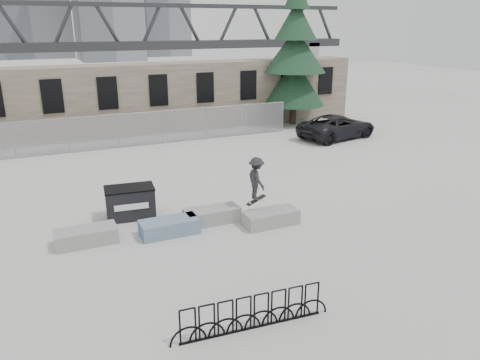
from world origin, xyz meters
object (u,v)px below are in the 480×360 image
object	(u,v)px
suv	(337,126)
skateboarder	(256,179)
planter_center_left	(169,226)
bike_rack	(253,313)
planter_far_left	(86,236)
planter_offset	(271,217)
dumpster	(130,202)
spruce_tree	(295,56)
planter_center_right	(212,215)

from	to	relation	value
suv	skateboarder	xyz separation A→B (m)	(-10.58, -9.76, 0.87)
planter_center_left	bike_rack	bearing A→B (deg)	-87.08
planter_far_left	planter_center_left	size ratio (longest dim) A/B	1.00
planter_offset	skateboarder	world-z (taller)	skateboarder
planter_offset	skateboarder	size ratio (longest dim) A/B	1.13
planter_center_left	planter_far_left	bearing A→B (deg)	171.26
planter_center_left	bike_rack	distance (m)	5.99
dumpster	bike_rack	world-z (taller)	dumpster
planter_center_left	spruce_tree	size ratio (longest dim) A/B	0.17
planter_offset	suv	bearing A→B (deg)	45.15
planter_center_right	spruce_tree	distance (m)	19.20
dumpster	spruce_tree	world-z (taller)	spruce_tree
suv	spruce_tree	bearing A→B (deg)	-8.93
planter_far_left	bike_rack	bearing A→B (deg)	-64.68
planter_center_right	planter_offset	world-z (taller)	same
bike_rack	dumpster	bearing A→B (deg)	98.51
planter_far_left	planter_offset	xyz separation A→B (m)	(6.31, -1.14, 0.00)
dumpster	skateboarder	distance (m)	4.83
spruce_tree	dumpster	bearing A→B (deg)	-138.85
dumpster	spruce_tree	size ratio (longest dim) A/B	0.17
bike_rack	suv	world-z (taller)	suv
dumpster	planter_center_left	bearing A→B (deg)	-59.96
planter_offset	dumpster	distance (m)	5.29
planter_center_left	spruce_tree	bearing A→B (deg)	47.28
dumpster	bike_rack	bearing A→B (deg)	-75.00
planter_far_left	planter_offset	size ratio (longest dim) A/B	1.00
planter_far_left	suv	distance (m)	18.96
skateboarder	dumpster	bearing A→B (deg)	62.75
planter_center_left	skateboarder	bearing A→B (deg)	-2.68
planter_far_left	skateboarder	xyz separation A→B (m)	(6.00, -0.57, 1.34)
bike_rack	suv	size ratio (longest dim) A/B	0.75
planter_far_left	spruce_tree	distance (m)	22.20
planter_center_left	dumpster	world-z (taller)	dumpster
planter_center_right	dumpster	bearing A→B (deg)	147.22
planter_center_right	suv	world-z (taller)	suv
dumpster	skateboarder	size ratio (longest dim) A/B	1.09
dumpster	planter_center_right	bearing A→B (deg)	-26.29
skateboarder	spruce_tree	bearing A→B (deg)	-34.05
planter_center_right	skateboarder	bearing A→B (deg)	-18.76
bike_rack	spruce_tree	size ratio (longest dim) A/B	0.35
dumpster	spruce_tree	xyz separation A→B (m)	(14.51, 12.68, 4.24)
spruce_tree	planter_offset	bearing A→B (deg)	-122.96
skateboarder	suv	bearing A→B (deg)	-46.60
bike_rack	suv	xyz separation A→B (m)	(13.55, 15.59, 0.31)
dumpster	suv	world-z (taller)	suv
planter_center_right	bike_rack	bearing A→B (deg)	-102.57
planter_center_right	suv	xyz separation A→B (m)	(12.13, 9.23, 0.46)
planter_far_left	dumpster	xyz separation A→B (m)	(1.83, 1.64, 0.31)
planter_far_left	skateboarder	size ratio (longest dim) A/B	1.13
planter_far_left	dumpster	size ratio (longest dim) A/B	1.04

